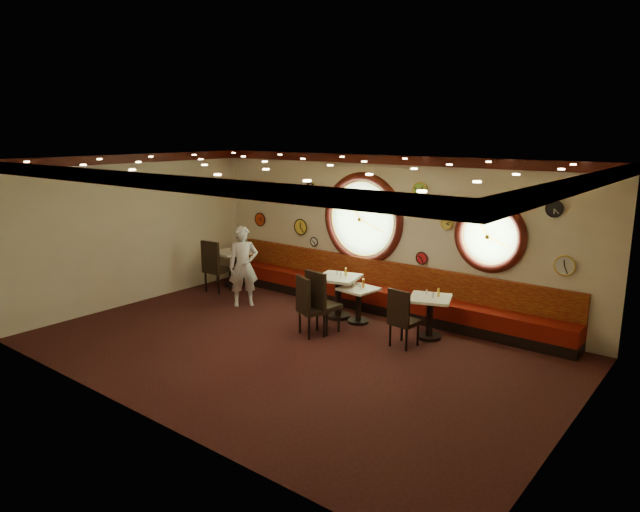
{
  "coord_description": "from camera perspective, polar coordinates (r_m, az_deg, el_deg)",
  "views": [
    {
      "loc": [
        6.1,
        -6.98,
        3.7
      ],
      "look_at": [
        -0.03,
        0.8,
        1.5
      ],
      "focal_mm": 32.0,
      "sensor_mm": 36.0,
      "label": 1
    }
  ],
  "objects": [
    {
      "name": "banquette_back",
      "position": [
        12.01,
        6.46,
        -1.78
      ],
      "size": [
        8.0,
        0.1,
        0.55
      ],
      "primitive_type": "cube",
      "color": "#64070A",
      "rests_on": "wall_back"
    },
    {
      "name": "condiment_b_pepper",
      "position": [
        11.24,
        2.08,
        -1.88
      ],
      "size": [
        0.03,
        0.03,
        0.09
      ],
      "primitive_type": "cylinder",
      "color": "silver",
      "rests_on": "table_b"
    },
    {
      "name": "chair_a",
      "position": [
        13.36,
        -10.55,
        -0.69
      ],
      "size": [
        0.56,
        0.56,
        0.75
      ],
      "rotation": [
        0.0,
        0.0,
        0.1
      ],
      "color": "black",
      "rests_on": "floor"
    },
    {
      "name": "porthole_left_ring",
      "position": [
        12.12,
        4.2,
        3.71
      ],
      "size": [
        1.61,
        0.03,
        1.61
      ],
      "primitive_type": "torus",
      "rotation": [
        1.57,
        0.0,
        0.0
      ],
      "color": "gold",
      "rests_on": "wall_back"
    },
    {
      "name": "porthole_right_ring",
      "position": [
        10.83,
        16.55,
        1.9
      ],
      "size": [
        1.09,
        0.03,
        1.09
      ],
      "primitive_type": "torus",
      "rotation": [
        1.57,
        0.0,
        0.0
      ],
      "color": "gold",
      "rests_on": "wall_back"
    },
    {
      "name": "banquette_seat",
      "position": [
        11.93,
        5.85,
        -3.84
      ],
      "size": [
        8.0,
        0.55,
        0.3
      ],
      "primitive_type": "cube",
      "color": "#5E0D08",
      "rests_on": "banquette_base"
    },
    {
      "name": "porthole_right_frame",
      "position": [
        10.86,
        16.61,
        1.92
      ],
      "size": [
        1.38,
        0.18,
        1.38
      ],
      "primitive_type": "torus",
      "rotation": [
        1.57,
        0.0,
        0.0
      ],
      "color": "#3C0F0A",
      "rests_on": "wall_back"
    },
    {
      "name": "condiment_c_pepper",
      "position": [
        10.98,
        4.05,
        -3.09
      ],
      "size": [
        0.03,
        0.03,
        0.09
      ],
      "primitive_type": "cylinder",
      "color": "silver",
      "rests_on": "table_c"
    },
    {
      "name": "molding_back",
      "position": [
        11.66,
        6.77,
        9.54
      ],
      "size": [
        9.0,
        0.1,
        0.18
      ],
      "primitive_type": "cube",
      "color": "#3C0F0A",
      "rests_on": "wall_back"
    },
    {
      "name": "condiment_b_salt",
      "position": [
        11.39,
        1.72,
        -1.7
      ],
      "size": [
        0.03,
        0.03,
        0.09
      ],
      "primitive_type": "cylinder",
      "color": "silver",
      "rests_on": "table_b"
    },
    {
      "name": "ceiling",
      "position": [
        9.28,
        -2.94,
        9.42
      ],
      "size": [
        9.0,
        6.0,
        0.02
      ],
      "primitive_type": "cube",
      "color": "#B98134",
      "rests_on": "wall_back"
    },
    {
      "name": "condiment_c_salt",
      "position": [
        11.12,
        3.39,
        -2.89
      ],
      "size": [
        0.03,
        0.03,
        0.09
      ],
      "primitive_type": "cylinder",
      "color": "#B7B7BC",
      "rests_on": "table_c"
    },
    {
      "name": "table_b",
      "position": [
        11.4,
        1.83,
        -3.57
      ],
      "size": [
        0.94,
        0.94,
        0.86
      ],
      "color": "black",
      "rests_on": "floor"
    },
    {
      "name": "table_a",
      "position": [
        13.89,
        -8.6,
        -0.78
      ],
      "size": [
        0.93,
        0.93,
        0.85
      ],
      "color": "black",
      "rests_on": "floor"
    },
    {
      "name": "molding_front",
      "position": [
        7.33,
        -18.41,
        7.28
      ],
      "size": [
        9.0,
        0.1,
        0.18
      ],
      "primitive_type": "cube",
      "color": "#3C0F0A",
      "rests_on": "wall_back"
    },
    {
      "name": "condiment_d_bottle",
      "position": [
        10.43,
        11.76,
        -3.58
      ],
      "size": [
        0.05,
        0.05,
        0.16
      ],
      "primitive_type": "cylinder",
      "color": "gold",
      "rests_on": "table_d"
    },
    {
      "name": "wall_clock_5",
      "position": [
        14.05,
        -5.99,
        3.65
      ],
      "size": [
        0.32,
        0.03,
        0.32
      ],
      "primitive_type": "cylinder",
      "rotation": [
        1.57,
        0.0,
        0.0
      ],
      "color": "#B73112",
      "rests_on": "wall_back"
    },
    {
      "name": "wall_right",
      "position": [
        7.46,
        24.35,
        -4.98
      ],
      "size": [
        0.02,
        6.0,
        3.2
      ],
      "primitive_type": "cube",
      "color": "beige",
      "rests_on": "floor"
    },
    {
      "name": "wall_back",
      "position": [
        11.88,
        6.71,
        2.26
      ],
      "size": [
        9.0,
        0.02,
        3.2
      ],
      "primitive_type": "cube",
      "color": "beige",
      "rests_on": "floor"
    },
    {
      "name": "wall_clock_3",
      "position": [
        11.34,
        9.97,
        6.52
      ],
      "size": [
        0.3,
        0.03,
        0.3
      ],
      "primitive_type": "cylinder",
      "rotation": [
        1.57,
        0.0,
        0.0
      ],
      "color": "#91D743",
      "rests_on": "wall_back"
    },
    {
      "name": "porthole_left_frame",
      "position": [
        12.14,
        4.28,
        3.73
      ],
      "size": [
        1.98,
        0.18,
        1.98
      ],
      "primitive_type": "torus",
      "rotation": [
        1.57,
        0.0,
        0.0
      ],
      "color": "#3C0F0A",
      "rests_on": "wall_back"
    },
    {
      "name": "molding_right",
      "position": [
        7.19,
        25.05,
        6.66
      ],
      "size": [
        0.1,
        6.0,
        0.18
      ],
      "primitive_type": "cube",
      "color": "#3C0F0A",
      "rests_on": "wall_back"
    },
    {
      "name": "condiment_b_bottle",
      "position": [
        11.35,
        2.59,
        -1.59
      ],
      "size": [
        0.05,
        0.05,
        0.15
      ],
      "primitive_type": "cylinder",
      "color": "gold",
      "rests_on": "table_b"
    },
    {
      "name": "condiment_a_pepper",
      "position": [
        13.79,
        -8.87,
        0.67
      ],
      "size": [
        0.03,
        0.03,
        0.1
      ],
      "primitive_type": "cylinder",
      "color": "silver",
      "rests_on": "table_a"
    },
    {
      "name": "table_c",
      "position": [
        11.14,
        3.87,
        -4.49
      ],
      "size": [
        0.71,
        0.71,
        0.71
      ],
      "color": "black",
      "rests_on": "floor"
    },
    {
      "name": "wall_left",
      "position": [
        12.86,
        -18.16,
        2.5
      ],
      "size": [
        0.02,
        6.0,
        3.2
      ],
      "primitive_type": "cube",
      "color": "beige",
      "rests_on": "floor"
    },
    {
      "name": "porthole_right_glass",
      "position": [
        10.87,
        16.64,
        1.93
      ],
      "size": [
        1.1,
        0.02,
        1.1
      ],
      "primitive_type": "cylinder",
      "rotation": [
        1.57,
        0.0,
        0.0
      ],
      "color": "#8BB46C",
      "rests_on": "wall_back"
    },
    {
      "name": "porthole_left_glass",
      "position": [
        12.15,
        4.32,
        3.73
      ],
      "size": [
        1.66,
        0.02,
        1.66
      ],
      "primitive_type": "cylinder",
      "rotation": [
        1.57,
        0.0,
        0.0
      ],
      "color": "#8BB46C",
      "rests_on": "wall_back"
    },
    {
      "name": "chair_d",
      "position": [
        9.93,
        8.16,
        -5.8
      ],
      "size": [
        0.48,
        0.48,
        0.65
      ],
      "rotation": [
        0.0,
        0.0,
        -0.1
      ],
      "color": "black",
      "rests_on": "floor"
    },
    {
      "name": "waiter",
      "position": [
        12.22,
        -7.66,
        -1.01
      ],
      "size": [
        0.71,
        0.75,
        1.72
      ],
      "primitive_type": "imported",
      "rotation": [
        0.0,
        0.0,
        0.91
      ],
      "color": "silver",
      "rests_on": "floor"
    },
    {
      "name": "chair_b",
      "position": [
        10.37,
        -1.19,
        -4.64
      ],
      "size": [
        0.62,
        0.62,
        0.69
      ],
      "rotation": [
        0.0,
        0.0,
        -0.4
      ],
      "color": "black",
      "rests_on": "floor"
    },
    {
      "name": "wall_clock_8",
      "position": [
        10.4,
        22.41,
        4.4
      ],
      "size": [
        0.28,
        0.03,
        0.28
      ],
      "primitive_type": "cylinder",
      "rotation": [
        1.57,
        0.0,
        0.0
      ],
      "color": "black",
      "rests_on": "wall_back"
    },
    {
      "name": "molding_left",
      "position": [
        12.66,
        -18.5,
        9.22
      ],
      "size": [
        0.1,
        6.0,
        0.18
      ],
      "primitive_type": "cube",
      "color": "#3C0F0A",
      "rests_on": "wall_back"
    },
    {
      "name": "wall_clock_7",
      "position": [
        13.68,
        -4.86,
        6.81
      ],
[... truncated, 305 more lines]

